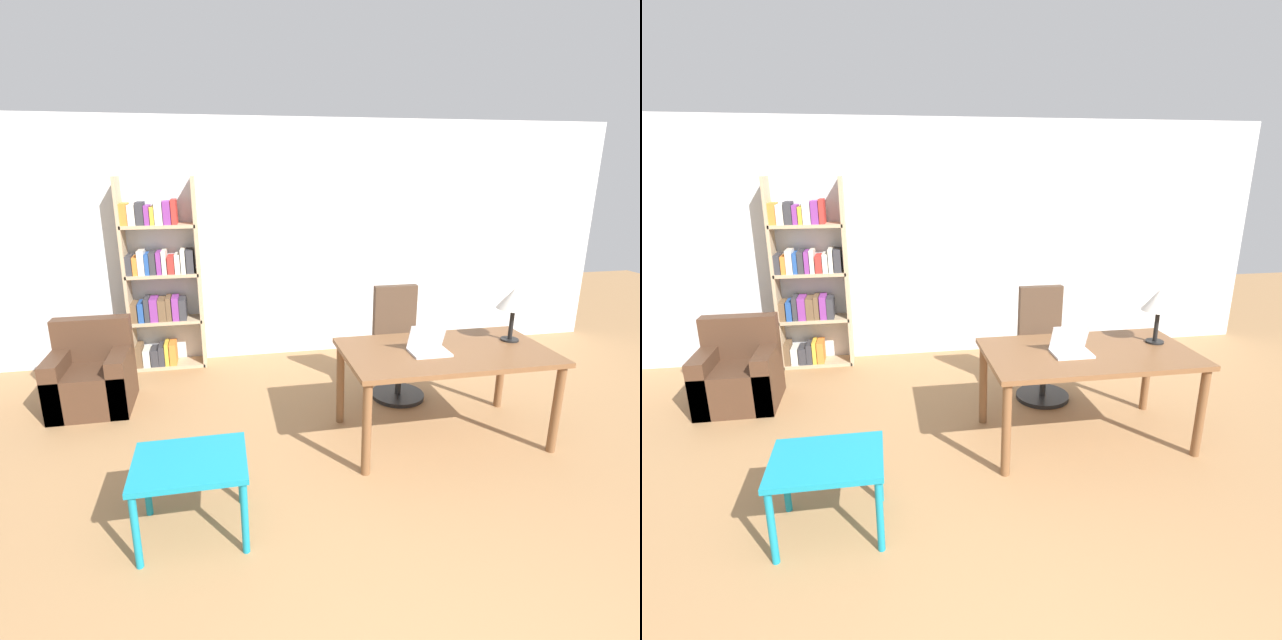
% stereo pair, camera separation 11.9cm
% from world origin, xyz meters
% --- Properties ---
extents(wall_back, '(8.00, 0.06, 2.70)m').
position_xyz_m(wall_back, '(0.00, 4.53, 1.35)').
color(wall_back, silver).
rests_on(wall_back, ground_plane).
extents(desk, '(1.66, 0.93, 0.78)m').
position_xyz_m(desk, '(1.01, 2.28, 0.68)').
color(desk, brown).
rests_on(desk, ground_plane).
extents(laptop, '(0.30, 0.23, 0.23)m').
position_xyz_m(laptop, '(0.84, 2.26, 0.83)').
color(laptop, silver).
rests_on(laptop, desk).
extents(table_lamp, '(0.28, 0.28, 0.46)m').
position_xyz_m(table_lamp, '(1.63, 2.38, 1.13)').
color(table_lamp, black).
rests_on(table_lamp, desk).
extents(office_chair, '(0.52, 0.52, 1.09)m').
position_xyz_m(office_chair, '(0.92, 3.13, 0.49)').
color(office_chair, black).
rests_on(office_chair, ground_plane).
extents(side_table_blue, '(0.67, 0.53, 0.52)m').
position_xyz_m(side_table_blue, '(-0.98, 1.49, 0.44)').
color(side_table_blue, teal).
rests_on(side_table_blue, ground_plane).
extents(armchair, '(0.70, 0.64, 0.82)m').
position_xyz_m(armchair, '(-1.97, 3.44, 0.28)').
color(armchair, '#472D1E').
rests_on(armchair, ground_plane).
extents(bookshelf, '(0.80, 0.28, 2.09)m').
position_xyz_m(bookshelf, '(-1.39, 4.34, 0.97)').
color(bookshelf, tan).
rests_on(bookshelf, ground_plane).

